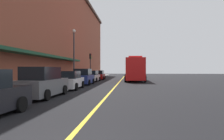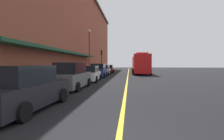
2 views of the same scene
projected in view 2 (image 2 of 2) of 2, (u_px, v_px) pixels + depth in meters
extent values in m
plane|color=black|center=(128.00, 75.00, 28.28)|extent=(112.00, 112.00, 0.00)
cube|color=gray|center=(91.00, 74.00, 28.90)|extent=(2.40, 70.00, 0.15)
cube|color=gold|center=(128.00, 75.00, 28.27)|extent=(0.16, 70.00, 0.01)
cube|color=brown|center=(44.00, 26.00, 28.40)|extent=(12.88, 64.00, 15.99)
cube|color=#19472D|center=(68.00, 53.00, 19.91)|extent=(1.20, 22.40, 0.24)
cube|color=black|center=(25.00, 94.00, 6.83)|extent=(2.03, 4.64, 0.86)
cube|color=black|center=(21.00, 75.00, 6.57)|extent=(1.77, 2.57, 0.71)
cylinder|color=black|center=(26.00, 94.00, 8.37)|extent=(0.24, 0.65, 0.64)
cylinder|color=black|center=(63.00, 95.00, 8.11)|extent=(0.24, 0.65, 0.64)
cylinder|color=black|center=(24.00, 112.00, 5.31)|extent=(0.24, 0.65, 0.64)
cube|color=#595B60|center=(72.00, 80.00, 12.56)|extent=(1.80, 4.63, 0.94)
cube|color=black|center=(71.00, 68.00, 12.30)|extent=(1.60, 2.56, 0.77)
cylinder|color=black|center=(68.00, 82.00, 14.09)|extent=(0.23, 0.64, 0.64)
cylinder|color=black|center=(89.00, 82.00, 13.89)|extent=(0.23, 0.64, 0.64)
cylinder|color=black|center=(51.00, 86.00, 11.26)|extent=(0.23, 0.64, 0.64)
cylinder|color=black|center=(77.00, 87.00, 11.05)|extent=(0.23, 0.64, 0.64)
cube|color=silver|center=(89.00, 76.00, 17.83)|extent=(2.01, 4.36, 0.78)
cube|color=black|center=(89.00, 69.00, 17.59)|extent=(1.75, 2.42, 0.64)
cylinder|color=black|center=(83.00, 77.00, 19.23)|extent=(0.24, 0.65, 0.64)
cylinder|color=black|center=(100.00, 77.00, 19.11)|extent=(0.24, 0.65, 0.64)
cylinder|color=black|center=(77.00, 79.00, 16.57)|extent=(0.24, 0.65, 0.64)
cylinder|color=black|center=(96.00, 79.00, 16.45)|extent=(0.24, 0.65, 0.64)
cube|color=navy|center=(99.00, 72.00, 23.19)|extent=(1.89, 4.25, 0.91)
cube|color=black|center=(98.00, 66.00, 22.95)|extent=(1.68, 2.34, 0.74)
cylinder|color=black|center=(94.00, 74.00, 24.58)|extent=(0.23, 0.64, 0.64)
cylinder|color=black|center=(107.00, 74.00, 24.42)|extent=(0.23, 0.64, 0.64)
cylinder|color=black|center=(90.00, 75.00, 21.98)|extent=(0.23, 0.64, 0.64)
cylinder|color=black|center=(104.00, 75.00, 21.81)|extent=(0.23, 0.64, 0.64)
cube|color=silver|center=(104.00, 71.00, 28.67)|extent=(1.89, 4.23, 0.78)
cube|color=black|center=(104.00, 67.00, 28.44)|extent=(1.68, 2.33, 0.64)
cylinder|color=black|center=(100.00, 72.00, 30.09)|extent=(0.23, 0.64, 0.64)
cylinder|color=black|center=(110.00, 72.00, 29.88)|extent=(0.23, 0.64, 0.64)
cylinder|color=black|center=(97.00, 73.00, 27.49)|extent=(0.23, 0.64, 0.64)
cylinder|color=black|center=(108.00, 73.00, 27.28)|extent=(0.23, 0.64, 0.64)
cube|color=maroon|center=(109.00, 70.00, 34.41)|extent=(1.83, 4.32, 0.78)
cube|color=black|center=(109.00, 66.00, 34.17)|extent=(1.61, 2.39, 0.64)
cylinder|color=black|center=(105.00, 71.00, 35.81)|extent=(0.24, 0.65, 0.64)
cylinder|color=black|center=(114.00, 71.00, 35.68)|extent=(0.24, 0.65, 0.64)
cylinder|color=black|center=(104.00, 71.00, 33.17)|extent=(0.24, 0.65, 0.64)
cylinder|color=black|center=(113.00, 71.00, 33.04)|extent=(0.24, 0.65, 0.64)
cube|color=red|center=(142.00, 64.00, 26.78)|extent=(2.62, 2.66, 3.02)
cube|color=red|center=(140.00, 64.00, 31.65)|extent=(2.66, 6.42, 2.77)
cube|color=red|center=(142.00, 53.00, 26.72)|extent=(1.82, 0.62, 0.24)
cylinder|color=black|center=(151.00, 72.00, 26.80)|extent=(0.31, 1.00, 1.00)
cylinder|color=black|center=(134.00, 72.00, 27.04)|extent=(0.31, 1.00, 1.00)
cylinder|color=black|center=(148.00, 71.00, 30.78)|extent=(0.31, 1.00, 1.00)
cylinder|color=black|center=(133.00, 71.00, 31.02)|extent=(0.31, 1.00, 1.00)
cylinder|color=black|center=(146.00, 70.00, 33.35)|extent=(0.31, 1.00, 1.00)
cylinder|color=black|center=(132.00, 70.00, 33.59)|extent=(0.31, 1.00, 1.00)
cylinder|color=#4C4C51|center=(93.00, 71.00, 26.59)|extent=(0.07, 0.07, 1.05)
cube|color=black|center=(93.00, 67.00, 26.56)|extent=(0.14, 0.18, 0.28)
cylinder|color=#4C4C51|center=(40.00, 82.00, 10.80)|extent=(0.07, 0.07, 1.05)
cube|color=black|center=(40.00, 71.00, 10.77)|extent=(0.14, 0.18, 0.28)
cylinder|color=#33383D|center=(89.00, 53.00, 26.51)|extent=(0.18, 0.18, 6.50)
sphere|color=white|center=(89.00, 31.00, 26.39)|extent=(0.44, 0.44, 0.44)
cylinder|color=#232326|center=(102.00, 64.00, 34.16)|extent=(0.14, 0.14, 3.40)
cube|color=black|center=(102.00, 53.00, 34.08)|extent=(0.28, 0.36, 0.90)
sphere|color=red|center=(102.00, 51.00, 34.05)|extent=(0.16, 0.16, 0.16)
sphere|color=gold|center=(102.00, 53.00, 34.06)|extent=(0.16, 0.16, 0.16)
sphere|color=green|center=(102.00, 54.00, 34.07)|extent=(0.16, 0.16, 0.16)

